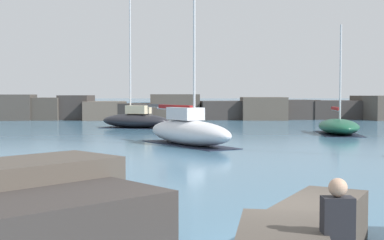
% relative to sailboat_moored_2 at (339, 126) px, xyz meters
% --- Properties ---
extents(open_sea_beyond, '(400.00, 116.00, 0.01)m').
position_rel_sailboat_moored_2_xyz_m(open_sea_beyond, '(-8.60, 80.45, -0.51)').
color(open_sea_beyond, '#386684').
rests_on(open_sea_beyond, ground).
extents(breakwater_jetty, '(68.18, 6.98, 2.58)m').
position_rel_sailboat_moored_2_xyz_m(breakwater_jetty, '(-8.93, 20.34, 0.57)').
color(breakwater_jetty, '#423D38').
rests_on(breakwater_jetty, ground).
extents(foreground_rocks, '(10.77, 9.12, 1.40)m').
position_rel_sailboat_moored_2_xyz_m(foreground_rocks, '(-10.25, -25.93, 0.06)').
color(foreground_rocks, '#4C443D').
rests_on(foreground_rocks, ground).
extents(sailboat_moored_2, '(3.07, 5.87, 7.05)m').
position_rel_sailboat_moored_2_xyz_m(sailboat_moored_2, '(0.00, 0.00, 0.00)').
color(sailboat_moored_2, '#195138').
rests_on(sailboat_moored_2, ground).
extents(sailboat_moored_3, '(5.92, 4.20, 10.22)m').
position_rel_sailboat_moored_2_xyz_m(sailboat_moored_3, '(-13.77, 6.57, 0.15)').
color(sailboat_moored_3, black).
rests_on(sailboat_moored_3, ground).
extents(sailboat_moored_5, '(5.28, 6.78, 9.51)m').
position_rel_sailboat_moored_2_xyz_m(sailboat_moored_5, '(-9.89, -7.16, 0.23)').
color(sailboat_moored_5, silver).
rests_on(sailboat_moored_5, ground).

